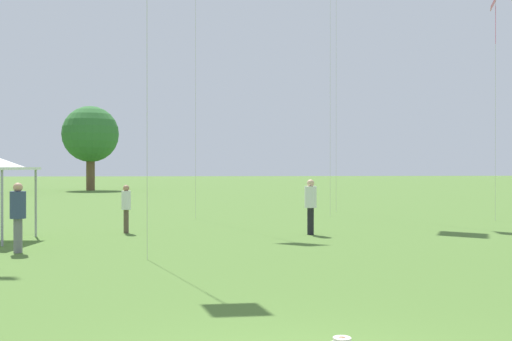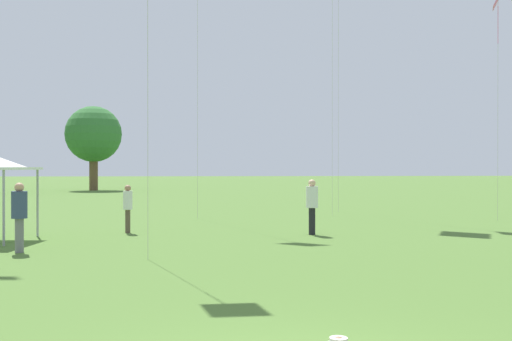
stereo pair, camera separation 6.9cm
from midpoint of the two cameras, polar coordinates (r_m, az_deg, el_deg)
name	(u,v)px [view 2 (the right image)]	position (r m, az deg, el deg)	size (l,w,h in m)	color
person_standing_0	(312,202)	(19.72, 5.46, -3.00)	(0.55, 0.55, 1.81)	black
person_standing_2	(19,211)	(16.67, -21.50, -3.62)	(0.49, 0.49, 1.81)	slate
person_standing_3	(128,204)	(20.58, -12.02, -3.15)	(0.37, 0.37, 1.62)	brown
kite_5	(498,7)	(27.52, 22.12, 14.22)	(0.73, 0.95, 9.59)	pink
distant_tree_0	(94,135)	(60.23, -15.18, 3.31)	(5.43, 5.43, 8.18)	brown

